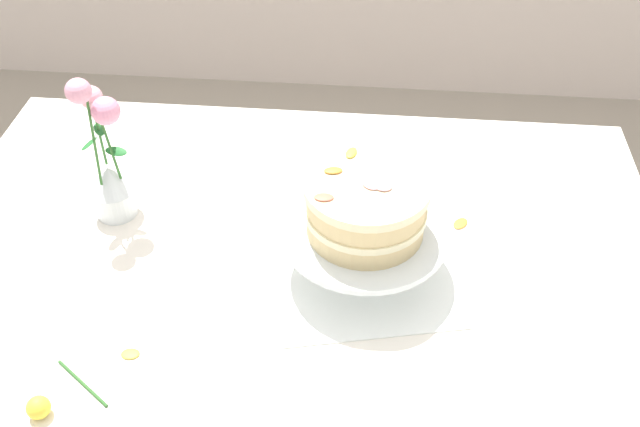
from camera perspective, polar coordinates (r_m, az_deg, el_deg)
dining_table at (r=1.40m, az=-2.21°, el=-6.77°), size 1.40×1.00×0.74m
linen_napkin at (r=1.33m, az=3.34°, el=-4.42°), size 0.38×0.38×0.00m
cake_stand at (r=1.28m, az=3.48°, el=-1.84°), size 0.29×0.29×0.10m
layer_cake at (r=1.23m, az=3.60°, el=0.54°), size 0.21×0.21×0.11m
flower_vase at (r=1.44m, az=-16.22°, el=3.59°), size 0.10×0.11×0.32m
fallen_rose at (r=1.20m, az=-20.87°, el=-13.82°), size 0.11×0.12×0.04m
loose_petal_0 at (r=1.45m, az=10.88°, el=-0.76°), size 0.04×0.04×0.00m
loose_petal_1 at (r=1.41m, az=-3.06°, el=-1.31°), size 0.04×0.03×0.01m
loose_petal_2 at (r=1.24m, az=-14.56°, el=-10.53°), size 0.03×0.03×0.00m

